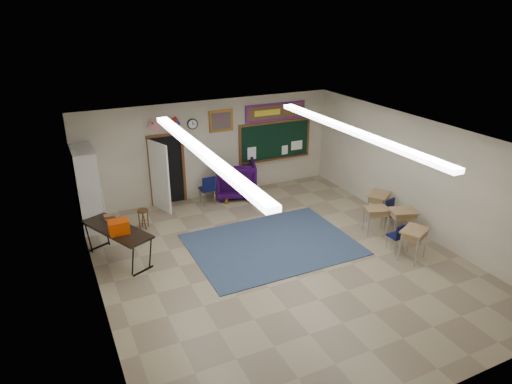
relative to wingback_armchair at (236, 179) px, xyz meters
name	(u,v)px	position (x,y,z in m)	size (l,w,h in m)	color
floor	(280,261)	(-0.64, -4.12, -0.56)	(9.00, 9.00, 0.00)	gray
back_wall	(211,149)	(-0.64, 0.38, 0.94)	(8.00, 0.04, 3.00)	beige
front_wall	(435,321)	(-0.64, -8.62, 0.94)	(8.00, 0.04, 3.00)	beige
left_wall	(94,241)	(-4.64, -4.12, 0.94)	(0.04, 9.00, 3.00)	beige
right_wall	(418,176)	(3.36, -4.12, 0.94)	(0.04, 9.00, 3.00)	beige
ceiling	(283,138)	(-0.64, -4.12, 2.44)	(8.00, 9.00, 0.04)	silver
area_rug	(272,244)	(-0.44, -3.32, -0.55)	(4.00, 3.00, 0.02)	#2E4157
fluorescent_strips	(283,141)	(-0.64, -4.12, 2.38)	(3.86, 6.00, 0.10)	white
doorway	(165,172)	(-2.14, 0.23, 0.49)	(1.10, 0.89, 2.16)	black
chalkboard	(275,142)	(1.56, 0.34, 0.90)	(2.55, 0.14, 1.30)	brown
bulletin_board	(276,112)	(1.56, 0.35, 1.89)	(2.10, 0.05, 0.55)	#AD0E1E
framed_art_print	(221,121)	(-0.29, 0.35, 1.79)	(0.75, 0.05, 0.65)	#A96A20
wall_clock	(192,124)	(-1.19, 0.35, 1.79)	(0.32, 0.05, 0.32)	black
wall_flags	(164,123)	(-2.04, 0.32, 1.92)	(1.16, 0.06, 0.70)	red
storage_cabinet	(88,188)	(-4.35, -0.27, 0.53)	(0.59, 1.25, 2.20)	silver
wingback_armchair	(236,179)	(0.00, 0.00, 0.00)	(1.21, 1.24, 1.13)	#1E042F
student_chair_reading	(207,190)	(-1.02, -0.20, -0.11)	(0.45, 0.45, 0.90)	#080D33
student_chair_desk_a	(396,237)	(2.16, -4.85, -0.20)	(0.37, 0.37, 0.73)	#080D33
student_chair_desk_b	(394,215)	(2.87, -3.97, -0.15)	(0.41, 0.41, 0.82)	#080D33
student_desk_front_left	(376,219)	(2.29, -3.92, -0.16)	(0.71, 0.61, 0.72)	#A17B4B
student_desk_front_right	(378,206)	(2.83, -3.35, -0.11)	(0.84, 0.80, 0.81)	#A17B4B
student_desk_back_left	(413,243)	(2.21, -5.36, -0.13)	(0.80, 0.72, 0.79)	#A17B4B
student_desk_back_right	(402,223)	(2.72, -4.44, -0.12)	(0.78, 0.68, 0.79)	#A17B4B
folding_table	(118,243)	(-4.01, -2.38, -0.12)	(1.42, 2.06, 1.12)	black
wooden_stool	(143,219)	(-3.12, -1.00, -0.29)	(0.30, 0.30, 0.53)	#442C14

